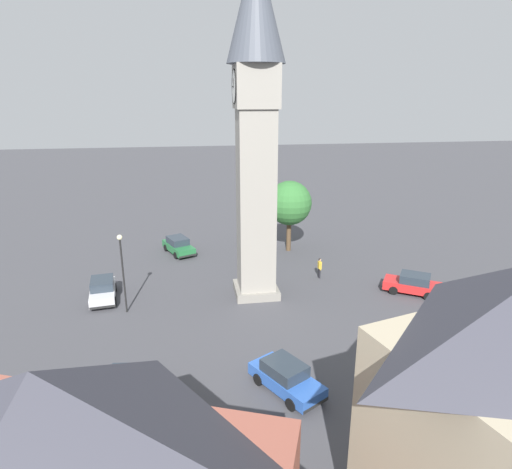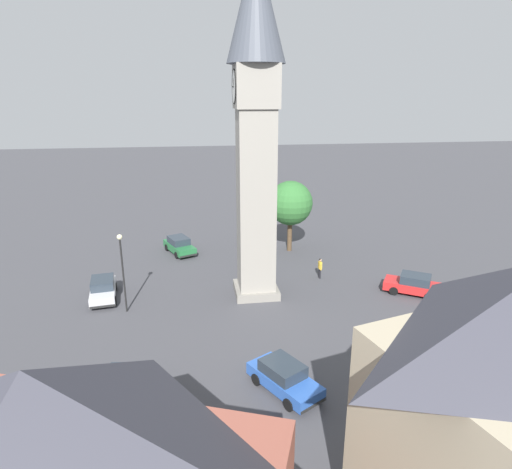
# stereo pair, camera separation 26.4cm
# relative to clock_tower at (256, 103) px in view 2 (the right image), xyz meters

# --- Properties ---
(ground_plane) EXTENTS (200.00, 200.00, 0.00)m
(ground_plane) POSITION_rel_clock_tower_xyz_m (-0.00, -0.00, -13.76)
(ground_plane) COLOR #424247
(clock_tower) EXTENTS (3.82, 3.82, 23.45)m
(clock_tower) POSITION_rel_clock_tower_xyz_m (0.00, 0.00, 0.00)
(clock_tower) COLOR gray
(clock_tower) RESTS_ON ground
(car_blue_kerb) EXTENTS (4.46, 3.18, 1.53)m
(car_blue_kerb) POSITION_rel_clock_tower_xyz_m (9.84, 5.83, -13.00)
(car_blue_kerb) COLOR #236B38
(car_blue_kerb) RESTS_ON ground
(car_silver_kerb) EXTENTS (4.31, 2.21, 1.53)m
(car_silver_kerb) POSITION_rel_clock_tower_xyz_m (0.77, 11.18, -13.00)
(car_silver_kerb) COLOR silver
(car_silver_kerb) RESTS_ON ground
(car_red_corner) EXTENTS (4.30, 2.19, 1.53)m
(car_red_corner) POSITION_rel_clock_tower_xyz_m (-11.25, 8.20, -13.00)
(car_red_corner) COLOR #2D5BB7
(car_red_corner) RESTS_ON ground
(car_white_side) EXTENTS (3.66, 4.38, 1.53)m
(car_white_side) POSITION_rel_clock_tower_xyz_m (-1.80, -11.63, -13.00)
(car_white_side) COLOR red
(car_white_side) RESTS_ON ground
(car_black_far) EXTENTS (4.42, 3.52, 1.53)m
(car_black_far) POSITION_rel_clock_tower_xyz_m (-11.44, 0.29, -13.00)
(car_black_far) COLOR #2D5BB7
(car_black_far) RESTS_ON ground
(pedestrian) EXTENTS (0.56, 0.25, 1.69)m
(pedestrian) POSITION_rel_clock_tower_xyz_m (2.11, -5.56, -12.75)
(pedestrian) COLOR black
(pedestrian) RESTS_ON ground
(tree) EXTENTS (4.13, 4.13, 6.73)m
(tree) POSITION_rel_clock_tower_xyz_m (8.99, -4.58, -9.12)
(tree) COLOR brown
(tree) RESTS_ON ground
(lamp_post) EXTENTS (0.36, 0.36, 5.58)m
(lamp_post) POSITION_rel_clock_tower_xyz_m (-1.53, 9.26, -10.08)
(lamp_post) COLOR black
(lamp_post) RESTS_ON ground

